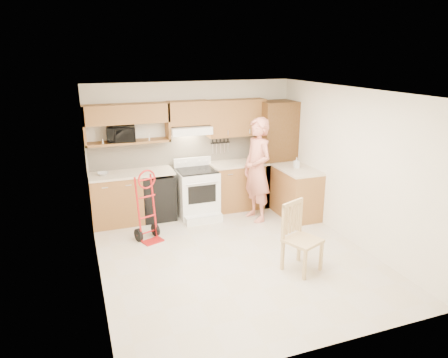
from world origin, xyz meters
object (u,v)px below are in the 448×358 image
range (198,190)px  hand_truck (148,209)px  dining_chair (303,238)px  person (257,170)px  microwave (121,134)px

range → hand_truck: (-1.07, -0.73, 0.01)m
dining_chair → person: bearing=61.7°
range → dining_chair: range is taller
microwave → dining_chair: (2.11, -2.81, -1.12)m
microwave → hand_truck: 1.54m
person → dining_chair: bearing=-13.1°
person → hand_truck: bearing=-91.2°
hand_truck → dining_chair: bearing=-62.9°
person → hand_truck: (-2.05, -0.24, -0.41)m
person → microwave: bearing=-117.8°
range → person: size_ratio=0.56×
range → person: person is taller
range → person: 1.18m
microwave → range: microwave is taller
person → dining_chair: 2.04m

